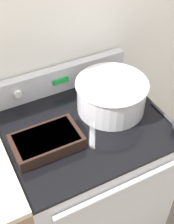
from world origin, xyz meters
name	(u,v)px	position (x,y,z in m)	size (l,w,h in m)	color
kitchen_wall	(51,35)	(0.00, 0.71, 1.25)	(8.00, 0.05, 2.50)	silver
stove_range	(85,180)	(0.00, 0.34, 0.47)	(0.81, 0.71, 0.94)	#BCBCC1
control_panel	(59,79)	(0.00, 0.65, 1.01)	(0.81, 0.07, 0.15)	#BCBCC1
mixing_bowl	(111,94)	(0.17, 0.39, 1.03)	(0.37, 0.37, 0.17)	silver
casserole_dish	(47,141)	(-0.22, 0.29, 0.97)	(0.31, 0.19, 0.06)	black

